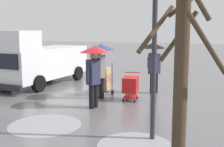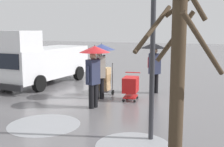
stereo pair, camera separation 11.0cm
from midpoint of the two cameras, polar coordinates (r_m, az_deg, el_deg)
The scene contains 11 objects.
ground_plane at distance 11.51m, azimuth -0.36°, elevation -4.70°, with size 90.00×90.00×0.00m, color slate.
slush_patch_near_cluster at distance 6.95m, azimuth 4.61°, elevation -13.87°, with size 1.76×1.76×0.01m, color #999BA0.
slush_patch_under_van at distance 8.52m, azimuth -12.77°, elevation -9.72°, with size 2.03×2.03×0.01m, color #999BA0.
cargo_van_parked_right at distance 14.39m, azimuth -13.63°, elevation 2.53°, with size 2.30×5.39×2.60m.
shopping_cart_vendor at distance 10.98m, azimuth 3.95°, elevation -2.34°, with size 0.68×0.90×1.02m.
hand_dolly_boxes at distance 11.67m, azimuth -1.19°, elevation -1.18°, with size 0.53×0.70×1.32m.
pedestrian_pink_side at distance 11.03m, azimuth -2.00°, elevation 3.07°, with size 1.04×1.04×2.15m.
pedestrian_black_side at distance 9.80m, azimuth -3.22°, elevation 2.35°, with size 1.04×1.04×2.15m.
pedestrian_white_side at distance 12.13m, azimuth 8.43°, elevation 3.42°, with size 1.04×1.04×2.15m.
bare_tree_near at distance 4.97m, azimuth 13.36°, elevation -0.49°, with size 1.41×1.40×3.85m.
street_lamp at distance 6.90m, azimuth 8.43°, elevation 6.15°, with size 0.28×0.28×3.86m.
Camera 2 is at (-4.57, 10.22, 2.67)m, focal length 46.71 mm.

